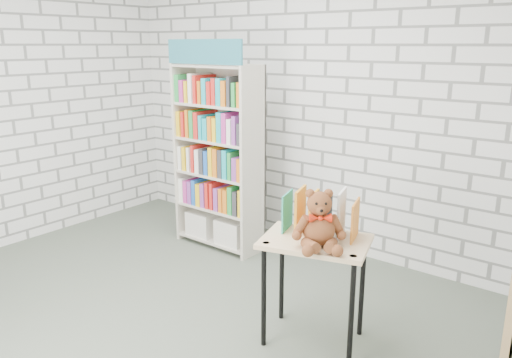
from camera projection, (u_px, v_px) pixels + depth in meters
The scene contains 6 objects.
ground at pixel (154, 316), 3.76m from camera, with size 4.50×4.50×0.00m, color #4D5649.
room_shell at pixel (140, 76), 3.29m from camera, with size 4.52×4.02×2.81m.
bookshelf at pixel (219, 156), 4.88m from camera, with size 0.90×0.35×2.03m.
display_table at pixel (315, 254), 3.31m from camera, with size 0.80×0.66×0.75m.
table_books at pixel (321, 213), 3.34m from camera, with size 0.52×0.34×0.29m.
teddy_bear at pixel (319, 224), 3.13m from camera, with size 0.36×0.35×0.37m.
Camera 1 is at (2.68, -2.16, 1.99)m, focal length 35.00 mm.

